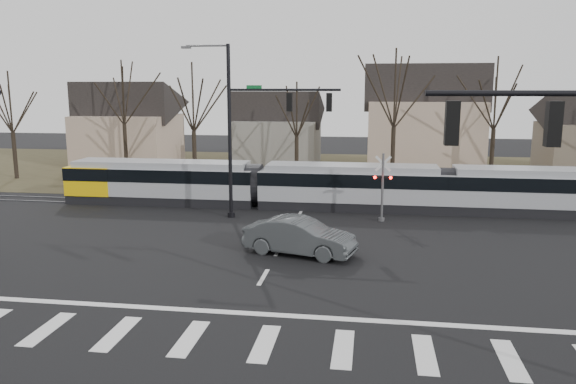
# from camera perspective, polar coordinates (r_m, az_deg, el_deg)

# --- Properties ---
(ground) EXTENTS (140.00, 140.00, 0.00)m
(ground) POSITION_cam_1_polar(r_m,az_deg,el_deg) (21.66, -3.54, -10.36)
(ground) COLOR black
(grass_verge) EXTENTS (140.00, 28.00, 0.01)m
(grass_verge) POSITION_cam_1_polar(r_m,az_deg,el_deg) (52.53, 3.67, 2.10)
(grass_verge) COLOR #38331E
(grass_verge) RESTS_ON ground
(crosswalk) EXTENTS (27.00, 2.60, 0.01)m
(crosswalk) POSITION_cam_1_polar(r_m,az_deg,el_deg) (18.08, -6.25, -14.79)
(crosswalk) COLOR silver
(crosswalk) RESTS_ON ground
(stop_line) EXTENTS (28.00, 0.35, 0.01)m
(stop_line) POSITION_cam_1_polar(r_m,az_deg,el_deg) (20.03, -4.63, -12.15)
(stop_line) COLOR silver
(stop_line) RESTS_ON ground
(lane_dashes) EXTENTS (0.18, 30.00, 0.01)m
(lane_dashes) POSITION_cam_1_polar(r_m,az_deg,el_deg) (36.85, 1.59, -1.53)
(lane_dashes) COLOR silver
(lane_dashes) RESTS_ON ground
(rail_pair) EXTENTS (90.00, 1.52, 0.06)m
(rail_pair) POSITION_cam_1_polar(r_m,az_deg,el_deg) (36.65, 1.56, -1.56)
(rail_pair) COLOR #59595E
(rail_pair) RESTS_ON ground
(tram) EXTENTS (37.79, 2.81, 2.86)m
(tram) POSITION_cam_1_polar(r_m,az_deg,el_deg) (36.33, 6.18, 0.73)
(tram) COLOR gray
(tram) RESTS_ON ground
(sedan) EXTENTS (4.43, 6.14, 1.72)m
(sedan) POSITION_cam_1_polar(r_m,az_deg,el_deg) (26.36, 1.19, -4.54)
(sedan) COLOR #424648
(sedan) RESTS_ON ground
(signal_pole_far) EXTENTS (9.28, 0.44, 10.20)m
(signal_pole_far) POSITION_cam_1_polar(r_m,az_deg,el_deg) (33.02, -3.27, 7.03)
(signal_pole_far) COLOR black
(signal_pole_far) RESTS_ON ground
(rail_crossing_signal) EXTENTS (1.08, 0.36, 4.00)m
(rail_crossing_signal) POSITION_cam_1_polar(r_m,az_deg,el_deg) (33.10, 9.57, 0.25)
(rail_crossing_signal) COLOR #59595B
(rail_crossing_signal) RESTS_ON ground
(tree_row) EXTENTS (59.20, 7.20, 10.00)m
(tree_row) POSITION_cam_1_polar(r_m,az_deg,el_deg) (45.92, 5.62, 7.11)
(tree_row) COLOR black
(tree_row) RESTS_ON ground
(house_a) EXTENTS (9.72, 8.64, 8.60)m
(house_a) POSITION_cam_1_polar(r_m,az_deg,el_deg) (59.09, -15.96, 7.00)
(house_a) COLOR tan
(house_a) RESTS_ON ground
(house_b) EXTENTS (8.64, 7.56, 7.65)m
(house_b) POSITION_cam_1_polar(r_m,az_deg,el_deg) (56.67, -1.01, 6.77)
(house_b) COLOR slate
(house_b) RESTS_ON ground
(house_c) EXTENTS (10.80, 8.64, 10.10)m
(house_c) POSITION_cam_1_polar(r_m,az_deg,el_deg) (53.05, 13.65, 7.58)
(house_c) COLOR tan
(house_c) RESTS_ON ground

